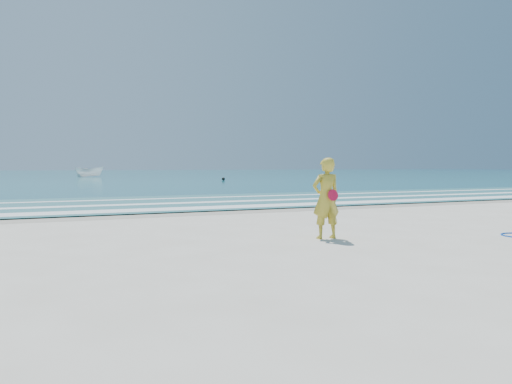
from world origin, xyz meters
name	(u,v)px	position (x,y,z in m)	size (l,w,h in m)	color
ground	(341,248)	(0.00, 0.00, 0.00)	(400.00, 400.00, 0.00)	silver
wet_sand	(205,212)	(0.00, 9.00, 0.00)	(400.00, 2.40, 0.00)	#B2A893
ocean	(62,174)	(0.00, 105.00, 0.02)	(400.00, 190.00, 0.04)	#19727F
shallow	(171,202)	(0.00, 14.00, 0.04)	(400.00, 10.00, 0.01)	#59B7AD
foam_near	(194,208)	(0.00, 10.30, 0.05)	(400.00, 1.40, 0.01)	white
foam_mid	(175,203)	(0.00, 13.20, 0.05)	(400.00, 0.90, 0.01)	white
foam_far	(158,199)	(0.00, 16.50, 0.05)	(400.00, 0.60, 0.01)	white
boat	(89,172)	(2.22, 71.07, 0.85)	(1.59, 4.22, 1.63)	white
buoy	(223,179)	(14.35, 45.32, 0.23)	(0.38, 0.38, 0.38)	black
woman	(326,198)	(0.47, 1.33, 0.96)	(0.73, 0.50, 1.93)	gold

